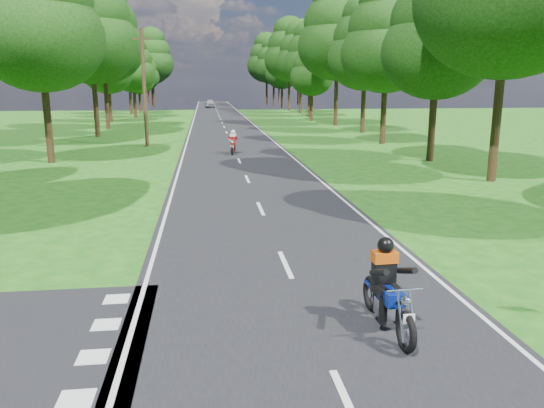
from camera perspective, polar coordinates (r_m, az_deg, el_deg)
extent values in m
plane|color=#165313|center=(11.35, 2.97, -9.93)|extent=(160.00, 160.00, 0.00)
cube|color=black|center=(60.48, -5.38, 8.69)|extent=(7.00, 140.00, 0.02)
cube|color=silver|center=(13.18, 1.45, -6.49)|extent=(0.12, 2.00, 0.01)
cube|color=silver|center=(18.90, -1.24, -0.48)|extent=(0.12, 2.00, 0.01)
cube|color=silver|center=(24.75, -2.67, 2.71)|extent=(0.12, 2.00, 0.01)
cube|color=silver|center=(30.66, -3.55, 4.68)|extent=(0.12, 2.00, 0.01)
cube|color=silver|center=(36.60, -4.15, 6.01)|extent=(0.12, 2.00, 0.01)
cube|color=silver|center=(42.56, -4.59, 6.96)|extent=(0.12, 2.00, 0.01)
cube|color=silver|center=(48.53, -4.92, 7.69)|extent=(0.12, 2.00, 0.01)
cube|color=silver|center=(54.50, -5.17, 8.25)|extent=(0.12, 2.00, 0.01)
cube|color=silver|center=(60.48, -5.38, 8.70)|extent=(0.12, 2.00, 0.01)
cube|color=silver|center=(66.46, -5.55, 9.07)|extent=(0.12, 2.00, 0.01)
cube|color=silver|center=(72.45, -5.69, 9.38)|extent=(0.12, 2.00, 0.01)
cube|color=silver|center=(78.44, -5.81, 9.64)|extent=(0.12, 2.00, 0.01)
cube|color=silver|center=(84.43, -5.92, 9.87)|extent=(0.12, 2.00, 0.01)
cube|color=silver|center=(90.42, -6.01, 10.06)|extent=(0.12, 2.00, 0.01)
cube|color=silver|center=(96.41, -6.09, 10.23)|extent=(0.12, 2.00, 0.01)
cube|color=silver|center=(102.40, -6.16, 10.39)|extent=(0.12, 2.00, 0.01)
cube|color=silver|center=(108.40, -6.22, 10.52)|extent=(0.12, 2.00, 0.01)
cube|color=silver|center=(114.39, -6.27, 10.64)|extent=(0.12, 2.00, 0.01)
cube|color=silver|center=(120.39, -6.32, 10.75)|extent=(0.12, 2.00, 0.01)
cube|color=silver|center=(126.38, -6.37, 10.85)|extent=(0.12, 2.00, 0.01)
cube|color=silver|center=(60.47, -8.54, 8.62)|extent=(0.10, 140.00, 0.01)
cube|color=silver|center=(60.67, -2.23, 8.76)|extent=(0.10, 140.00, 0.01)
cube|color=silver|center=(8.47, -20.34, -19.08)|extent=(0.50, 0.50, 0.01)
cube|color=silver|center=(9.49, -18.69, -15.30)|extent=(0.50, 0.50, 0.01)
cube|color=silver|center=(10.54, -17.40, -12.26)|extent=(0.50, 0.50, 0.01)
cube|color=silver|center=(11.62, -16.37, -9.77)|extent=(0.50, 0.50, 0.01)
cylinder|color=black|center=(32.34, -22.91, 7.57)|extent=(0.40, 0.40, 3.91)
ellipsoid|color=black|center=(32.33, -23.69, 16.08)|extent=(6.85, 6.85, 5.82)
ellipsoid|color=black|center=(32.53, -24.01, 19.42)|extent=(5.87, 5.87, 4.99)
cylinder|color=black|center=(41.07, -22.99, 8.40)|extent=(0.40, 0.40, 3.79)
ellipsoid|color=black|center=(41.05, -23.57, 14.90)|extent=(6.64, 6.64, 5.64)
ellipsoid|color=black|center=(41.19, -23.82, 17.46)|extent=(5.69, 5.69, 4.84)
cylinder|color=black|center=(46.81, -18.39, 9.52)|extent=(0.40, 0.40, 4.32)
ellipsoid|color=black|center=(46.86, -18.87, 16.01)|extent=(7.56, 7.56, 6.42)
ellipsoid|color=black|center=(47.04, -19.06, 18.56)|extent=(6.48, 6.48, 5.51)
cylinder|color=black|center=(54.25, -17.34, 10.01)|extent=(0.40, 0.40, 4.40)
ellipsoid|color=black|center=(54.30, -17.74, 15.72)|extent=(7.71, 7.71, 6.55)
ellipsoid|color=black|center=(54.47, -17.90, 17.97)|extent=(6.60, 6.60, 5.61)
cylinder|color=black|center=(64.04, -17.01, 9.85)|extent=(0.40, 0.40, 3.20)
ellipsoid|color=black|center=(63.99, -17.25, 13.37)|extent=(5.60, 5.60, 4.76)
ellipsoid|color=black|center=(64.03, -17.35, 14.76)|extent=(4.80, 4.80, 4.08)
ellipsoid|color=black|center=(64.12, -17.44, 16.15)|extent=(3.60, 3.60, 3.06)
cylinder|color=black|center=(71.06, -14.52, 10.25)|extent=(0.40, 0.40, 3.22)
ellipsoid|color=black|center=(71.01, -14.70, 13.45)|extent=(5.64, 5.64, 4.79)
ellipsoid|color=black|center=(71.06, -14.78, 14.71)|extent=(4.83, 4.83, 4.11)
ellipsoid|color=black|center=(71.13, -14.85, 15.97)|extent=(3.62, 3.62, 3.08)
cylinder|color=black|center=(78.94, -14.95, 10.60)|extent=(0.40, 0.40, 3.61)
ellipsoid|color=black|center=(78.92, -15.14, 13.82)|extent=(6.31, 6.31, 5.37)
ellipsoid|color=black|center=(78.98, -15.22, 15.09)|extent=(5.41, 5.41, 4.60)
ellipsoid|color=black|center=(79.08, -15.30, 16.36)|extent=(4.06, 4.06, 3.45)
cylinder|color=black|center=(86.67, -14.01, 10.50)|extent=(0.40, 0.40, 2.67)
ellipsoid|color=black|center=(86.62, -14.13, 12.67)|extent=(4.67, 4.67, 3.97)
ellipsoid|color=black|center=(86.63, -14.18, 13.53)|extent=(4.00, 4.00, 3.40)
ellipsoid|color=black|center=(86.66, -14.23, 14.39)|extent=(3.00, 3.00, 2.55)
cylinder|color=black|center=(95.79, -13.53, 10.85)|extent=(0.40, 0.40, 3.09)
ellipsoid|color=black|center=(95.75, -13.65, 13.12)|extent=(5.40, 5.40, 4.59)
ellipsoid|color=black|center=(95.78, -13.70, 14.02)|extent=(4.63, 4.63, 3.93)
ellipsoid|color=black|center=(95.83, -13.75, 14.92)|extent=(3.47, 3.47, 2.95)
cylinder|color=black|center=(102.16, -12.62, 11.39)|extent=(0.40, 0.40, 4.48)
ellipsoid|color=black|center=(102.19, -12.77, 14.48)|extent=(7.84, 7.84, 6.66)
ellipsoid|color=black|center=(102.29, -12.83, 15.70)|extent=(6.72, 6.72, 5.71)
ellipsoid|color=black|center=(102.43, -12.90, 16.92)|extent=(5.04, 5.04, 4.28)
cylinder|color=black|center=(111.20, -12.73, 11.39)|extent=(0.40, 0.40, 4.09)
ellipsoid|color=black|center=(111.20, -12.86, 13.98)|extent=(7.16, 7.16, 6.09)
ellipsoid|color=black|center=(111.27, -12.92, 15.01)|extent=(6.14, 6.14, 5.22)
ellipsoid|color=black|center=(111.37, -12.97, 16.03)|extent=(4.61, 4.61, 3.92)
cylinder|color=black|center=(26.03, 22.91, 7.23)|extent=(0.40, 0.40, 4.56)
cylinder|color=black|center=(31.79, 16.80, 7.58)|extent=(0.40, 0.40, 3.49)
ellipsoid|color=black|center=(31.72, 17.32, 15.33)|extent=(6.12, 6.12, 5.20)
ellipsoid|color=black|center=(31.86, 17.53, 18.38)|extent=(5.24, 5.24, 4.46)
cylinder|color=black|center=(40.10, 11.87, 8.98)|extent=(0.40, 0.40, 3.69)
ellipsoid|color=black|center=(40.07, 12.18, 15.48)|extent=(6.46, 6.46, 5.49)
ellipsoid|color=black|center=(40.20, 12.31, 18.04)|extent=(5.54, 5.54, 4.71)
ellipsoid|color=black|center=(40.41, 12.44, 20.58)|extent=(4.15, 4.15, 3.53)
cylinder|color=black|center=(48.84, 9.75, 9.76)|extent=(0.40, 0.40, 3.74)
ellipsoid|color=black|center=(48.81, 9.96, 15.16)|extent=(6.55, 6.55, 5.57)
ellipsoid|color=black|center=(48.93, 10.05, 17.30)|extent=(5.62, 5.62, 4.77)
ellipsoid|color=black|center=(49.11, 10.14, 19.42)|extent=(4.21, 4.21, 3.58)
cylinder|color=black|center=(56.70, 6.88, 10.72)|extent=(0.40, 0.40, 4.64)
ellipsoid|color=black|center=(56.78, 7.04, 16.49)|extent=(8.12, 8.12, 6.91)
ellipsoid|color=black|center=(56.97, 7.11, 18.76)|extent=(6.96, 6.96, 5.92)
cylinder|color=black|center=(63.51, 4.24, 10.21)|extent=(0.40, 0.40, 2.91)
ellipsoid|color=black|center=(63.44, 4.30, 13.44)|extent=(5.09, 5.09, 4.33)
ellipsoid|color=black|center=(63.47, 4.32, 14.72)|extent=(4.36, 4.36, 3.71)
ellipsoid|color=black|center=(63.53, 4.34, 16.00)|extent=(3.27, 3.27, 2.78)
cylinder|color=black|center=(71.05, 4.03, 10.89)|extent=(0.40, 0.40, 3.88)
ellipsoid|color=black|center=(71.05, 4.10, 14.74)|extent=(6.78, 6.78, 5.77)
ellipsoid|color=black|center=(71.13, 4.12, 16.26)|extent=(5.81, 5.81, 4.94)
ellipsoid|color=black|center=(71.27, 4.15, 17.78)|extent=(4.36, 4.36, 3.71)
cylinder|color=black|center=(79.43, 3.08, 11.22)|extent=(0.40, 0.40, 4.18)
ellipsoid|color=black|center=(79.45, 3.13, 14.93)|extent=(7.31, 7.31, 6.21)
ellipsoid|color=black|center=(79.55, 3.15, 16.40)|extent=(6.27, 6.27, 5.33)
ellipsoid|color=black|center=(79.70, 3.16, 17.86)|extent=(4.70, 4.70, 4.00)
cylinder|color=black|center=(88.21, 1.85, 11.55)|extent=(0.40, 0.40, 4.63)
ellipsoid|color=black|center=(88.26, 1.87, 15.25)|extent=(8.11, 8.11, 6.89)
ellipsoid|color=black|center=(88.38, 1.89, 16.71)|extent=(6.95, 6.95, 5.91)
ellipsoid|color=black|center=(88.56, 1.90, 18.17)|extent=(5.21, 5.21, 4.43)
cylinder|color=black|center=(95.41, 1.09, 11.27)|extent=(0.40, 0.40, 3.36)
ellipsoid|color=black|center=(95.39, 1.10, 13.76)|extent=(5.88, 5.88, 5.00)
ellipsoid|color=black|center=(95.42, 1.10, 14.74)|extent=(5.04, 5.04, 4.29)
ellipsoid|color=black|center=(95.49, 1.10, 15.72)|extent=(3.78, 3.78, 3.21)
cylinder|color=black|center=(102.49, 0.19, 11.59)|extent=(0.40, 0.40, 4.09)
ellipsoid|color=black|center=(102.50, 0.19, 14.40)|extent=(7.15, 7.15, 6.08)
ellipsoid|color=black|center=(102.57, 0.19, 15.52)|extent=(6.13, 6.13, 5.21)
ellipsoid|color=black|center=(102.68, 0.19, 16.63)|extent=(4.60, 4.60, 3.91)
cylinder|color=black|center=(110.13, -0.57, 11.78)|extent=(0.40, 0.40, 4.48)
ellipsoid|color=black|center=(110.16, -0.58, 14.65)|extent=(7.84, 7.84, 6.66)
ellipsoid|color=black|center=(110.25, -0.58, 15.79)|extent=(6.72, 6.72, 5.71)
ellipsoid|color=black|center=(110.38, -0.58, 16.92)|extent=(5.04, 5.04, 4.28)
cylinder|color=black|center=(120.93, -13.13, 11.40)|extent=(0.40, 0.40, 3.84)
ellipsoid|color=black|center=(120.92, -13.24, 13.64)|extent=(6.72, 6.72, 5.71)
ellipsoid|color=black|center=(120.97, -13.29, 14.53)|extent=(5.76, 5.76, 4.90)
ellipsoid|color=black|center=(121.05, -13.34, 15.41)|extent=(4.32, 4.32, 3.67)
cylinder|color=black|center=(123.47, 0.76, 11.83)|extent=(0.40, 0.40, 4.16)
ellipsoid|color=black|center=(123.48, 0.77, 14.21)|extent=(7.28, 7.28, 6.19)
ellipsoid|color=black|center=(123.54, 0.77, 15.15)|extent=(6.24, 6.24, 5.30)
ellipsoid|color=black|center=(123.64, 0.78, 16.09)|extent=(4.68, 4.68, 3.98)
cylinder|color=black|center=(106.27, -15.03, 11.05)|extent=(0.40, 0.40, 3.52)
ellipsoid|color=black|center=(106.25, -15.17, 13.39)|extent=(6.16, 6.16, 5.24)
ellipsoid|color=black|center=(106.29, -15.23, 14.31)|extent=(5.28, 5.28, 4.49)
ellipsoid|color=black|center=(106.36, -15.28, 15.23)|extent=(3.96, 3.96, 3.37)
cylinder|color=black|center=(109.94, 2.84, 11.77)|extent=(0.40, 0.40, 4.48)
ellipsoid|color=black|center=(109.97, 2.87, 14.64)|extent=(7.84, 7.84, 6.66)
ellipsoid|color=black|center=(110.06, 2.88, 15.78)|extent=(6.72, 6.72, 5.71)
ellipsoid|color=black|center=(110.19, 2.90, 16.91)|extent=(5.04, 5.04, 4.28)
cylinder|color=#382616|center=(38.52, -13.57, 11.96)|extent=(0.26, 0.26, 8.00)
cube|color=#382616|center=(38.62, -13.83, 16.86)|extent=(1.20, 0.10, 0.10)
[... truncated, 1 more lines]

